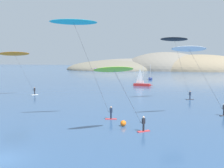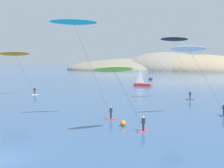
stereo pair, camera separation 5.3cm
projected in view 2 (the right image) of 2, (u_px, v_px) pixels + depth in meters
name	position (u px, v px, depth m)	size (l,w,h in m)	color
headland_island	(157.00, 70.00, 193.09)	(127.30, 56.75, 24.76)	slate
sailboat_near	(143.00, 84.00, 81.27)	(5.97, 2.19, 5.70)	#B22323
sailboat_far	(151.00, 78.00, 105.97)	(1.96, 5.96, 5.70)	navy
kitesurfer_white	(192.00, 55.00, 37.19)	(8.19, 5.35, 9.72)	#2D2D33
kitesurfer_orange	(16.00, 56.00, 58.99)	(6.06, 6.53, 9.47)	silver
kitesurfer_black	(175.00, 43.00, 52.52)	(6.79, 4.83, 11.99)	#2D2D33
kitesurfer_cyan	(77.00, 30.00, 35.07)	(7.93, 4.36, 12.92)	red
kitesurfer_lime	(117.00, 75.00, 28.90)	(5.67, 4.80, 7.27)	red
marker_buoy	(123.00, 123.00, 33.23)	(0.70, 0.70, 0.70)	orange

